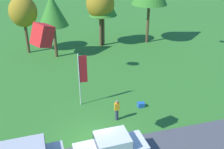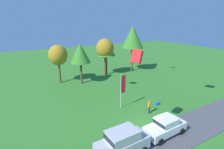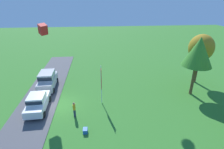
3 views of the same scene
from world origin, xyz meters
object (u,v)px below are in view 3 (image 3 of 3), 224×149
Objects in this scene: kite_box_over_trees at (43,29)px; cooler_box at (85,131)px; tree_center_back at (201,48)px; car_sedan_mid_row at (37,102)px; car_suv_far_end at (47,80)px; flag_banner at (101,81)px; tree_left_of_center at (199,52)px; person_watching_sky at (74,110)px.

cooler_box is at bearing 31.11° from kite_box_over_trees.
car_sedan_mid_row is at bearing -76.19° from tree_center_back.
car_suv_far_end is 10.54m from cooler_box.
tree_center_back is at bearing 108.27° from flag_banner.
tree_left_of_center is (3.27, 18.32, 4.20)m from car_suv_far_end.
tree_left_of_center is 6.82× the size of kite_box_over_trees.
car_suv_far_end reaches higher than car_sedan_mid_row.
kite_box_over_trees reaches higher than flag_banner.
person_watching_sky is at bearing 31.94° from car_suv_far_end.
tree_left_of_center is at bearing 113.90° from cooler_box.
person_watching_sky is at bearing -54.04° from flag_banner.
flag_banner is 5.53m from cooler_box.
car_sedan_mid_row is 4.30m from person_watching_sky.
car_sedan_mid_row is at bearing -84.31° from tree_left_of_center.
tree_left_of_center is 15.21m from cooler_box.
cooler_box is at bearing 25.49° from person_watching_sky.
tree_center_back is at bearing 103.81° from car_sedan_mid_row.
person_watching_sky is 9.22m from kite_box_over_trees.
cooler_box is (4.50, -1.70, -2.73)m from flag_banner.
car_suv_far_end is at bearing -149.71° from cooler_box.
person_watching_sky is 15.29m from tree_left_of_center.
car_suv_far_end is 0.68× the size of tree_center_back.
flag_banner is (4.51, -13.65, -2.13)m from tree_center_back.
tree_left_of_center is 17.62m from kite_box_over_trees.
car_sedan_mid_row is 0.97× the size of flag_banner.
car_sedan_mid_row is 21.51m from tree_center_back.
tree_center_back is at bearing 120.40° from cooler_box.
cooler_box is at bearing -66.10° from tree_left_of_center.
car_suv_far_end is at bearing -100.13° from tree_left_of_center.
tree_left_of_center reaches higher than car_sedan_mid_row.
person_watching_sky is at bearing -68.26° from tree_center_back.
car_suv_far_end is at bearing -148.06° from person_watching_sky.
flag_banner is at bearing 125.96° from person_watching_sky.
car_sedan_mid_row is 7.96× the size of cooler_box.
tree_center_back is 14.54m from flag_banner.
kite_box_over_trees reaches higher than tree_left_of_center.
tree_center_back reaches higher than car_suv_far_end.
kite_box_over_trees is at bearing -94.61° from tree_left_of_center.
tree_center_back is (0.04, 20.64, 3.76)m from car_suv_far_end.
car_sedan_mid_row is 0.62× the size of tree_left_of_center.
tree_left_of_center reaches higher than cooler_box.
car_sedan_mid_row is 6.57m from cooler_box.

